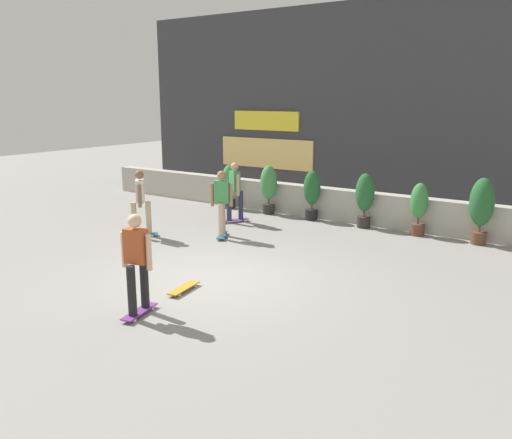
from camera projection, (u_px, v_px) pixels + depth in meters
The scene contains 14 objects.
ground_plane at pixel (213, 279), 10.34m from camera, with size 48.00×48.00×0.00m, color gray.
planter_wall at pixel (344, 205), 15.08m from camera, with size 18.00×0.40×0.90m, color #B2ADA3.
building_backdrop at pixel (398, 103), 17.67m from camera, with size 20.00×2.08×6.50m.
potted_plant_0 at pixel (229, 184), 16.70m from camera, with size 0.46×0.46×1.38m.
potted_plant_1 at pixel (269, 186), 15.87m from camera, with size 0.50×0.50×1.48m.
potted_plant_2 at pixel (312, 192), 15.07m from camera, with size 0.48×0.48×1.43m.
potted_plant_3 at pixel (365, 196), 14.19m from camera, with size 0.50×0.50×1.48m.
potted_plant_4 at pixel (419, 206), 13.41m from camera, with size 0.44×0.44×1.36m.
potted_plant_5 at pixel (482, 206), 12.55m from camera, with size 0.57×0.57×1.62m.
skater_by_wall_right at pixel (222, 201), 13.16m from camera, with size 0.59×0.79×1.70m.
skater_mid_plaza at pixel (137, 260), 8.40m from camera, with size 0.55×0.82×1.70m.
skater_far_right at pixel (235, 189), 14.76m from camera, with size 0.58×0.79×1.70m.
skater_by_wall_left at pixel (140, 200), 13.25m from camera, with size 0.72×0.69×1.70m.
skateboard_near_camera at pixel (184, 288), 9.67m from camera, with size 0.31×0.82×0.08m.
Camera 1 is at (6.20, -7.65, 3.49)m, focal length 37.03 mm.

